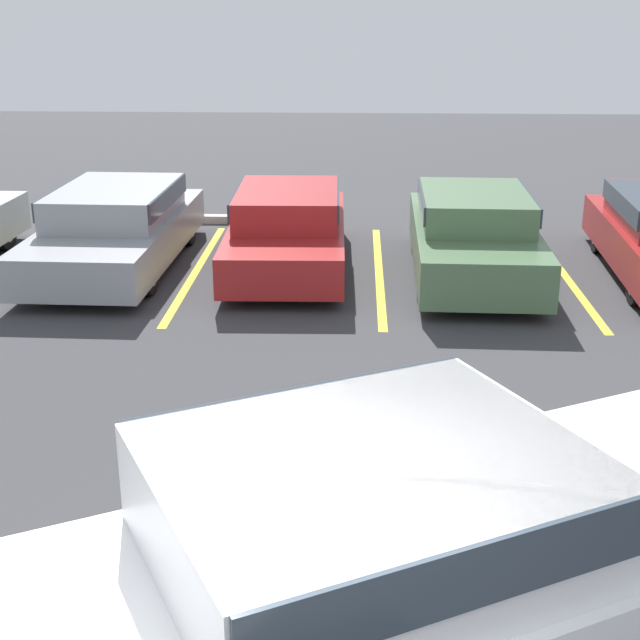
{
  "coord_description": "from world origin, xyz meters",
  "views": [
    {
      "loc": [
        0.19,
        -3.25,
        3.93
      ],
      "look_at": [
        -0.16,
        4.85,
        1.0
      ],
      "focal_mm": 50.0,
      "sensor_mm": 36.0,
      "label": 1
    }
  ],
  "objects_px": {
    "parked_sedan_d": "(473,232)",
    "wheel_stop_curb": "(212,219)",
    "pickup_truck": "(420,578)",
    "parked_sedan_b": "(116,225)",
    "parked_sedan_c": "(288,226)"
  },
  "relations": [
    {
      "from": "parked_sedan_d",
      "to": "wheel_stop_curb",
      "type": "height_order",
      "value": "parked_sedan_d"
    },
    {
      "from": "parked_sedan_d",
      "to": "pickup_truck",
      "type": "bearing_deg",
      "value": -7.43
    },
    {
      "from": "pickup_truck",
      "to": "parked_sedan_d",
      "type": "xyz_separation_m",
      "value": [
        1.35,
        8.74,
        -0.21
      ]
    },
    {
      "from": "parked_sedan_b",
      "to": "parked_sedan_d",
      "type": "bearing_deg",
      "value": 88.2
    },
    {
      "from": "parked_sedan_b",
      "to": "parked_sedan_d",
      "type": "distance_m",
      "value": 5.45
    },
    {
      "from": "pickup_truck",
      "to": "parked_sedan_b",
      "type": "relative_size",
      "value": 1.34
    },
    {
      "from": "wheel_stop_curb",
      "to": "pickup_truck",
      "type": "bearing_deg",
      "value": -75.53
    },
    {
      "from": "parked_sedan_c",
      "to": "wheel_stop_curb",
      "type": "relative_size",
      "value": 2.42
    },
    {
      "from": "pickup_truck",
      "to": "parked_sedan_b",
      "type": "bearing_deg",
      "value": 86.74
    },
    {
      "from": "parked_sedan_c",
      "to": "wheel_stop_curb",
      "type": "bearing_deg",
      "value": -151.01
    },
    {
      "from": "parked_sedan_b",
      "to": "parked_sedan_c",
      "type": "height_order",
      "value": "parked_sedan_b"
    },
    {
      "from": "wheel_stop_curb",
      "to": "parked_sedan_c",
      "type": "bearing_deg",
      "value": -59.72
    },
    {
      "from": "parked_sedan_b",
      "to": "wheel_stop_curb",
      "type": "relative_size",
      "value": 2.6
    },
    {
      "from": "pickup_truck",
      "to": "parked_sedan_c",
      "type": "distance_m",
      "value": 9.23
    },
    {
      "from": "parked_sedan_d",
      "to": "parked_sedan_c",
      "type": "bearing_deg",
      "value": -96.37
    }
  ]
}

